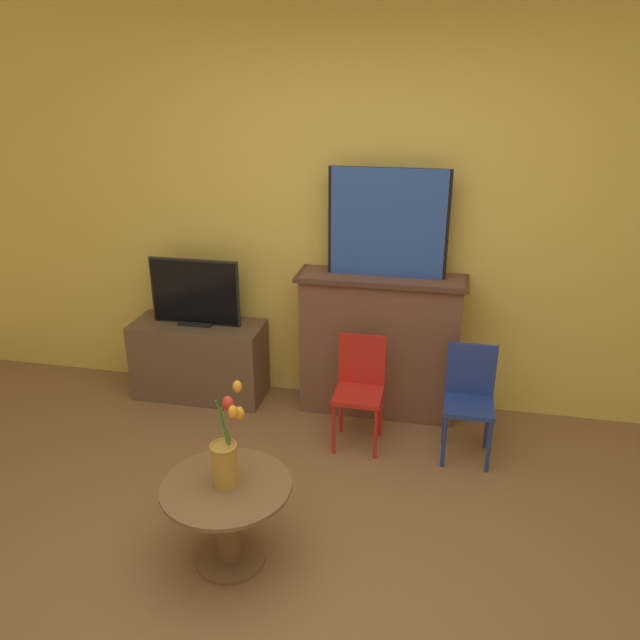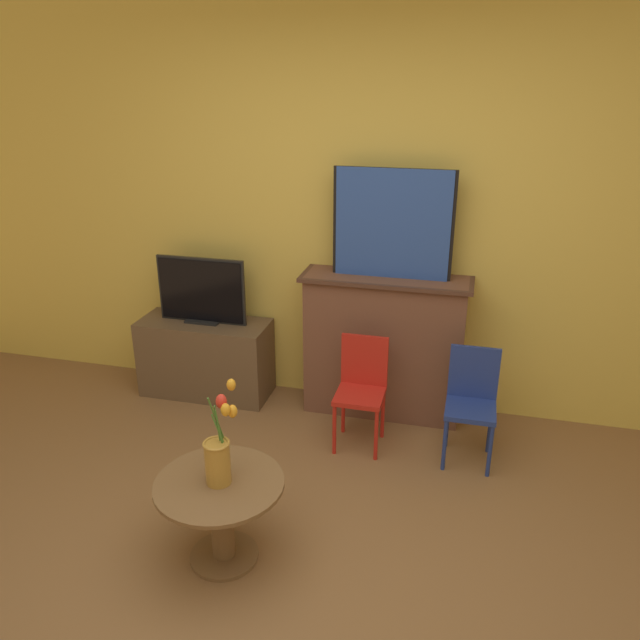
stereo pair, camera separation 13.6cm
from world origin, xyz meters
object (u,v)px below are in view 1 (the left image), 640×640
painting (388,223)px  vase_tulips (226,455)px  tv_monitor (195,293)px  chair_red (360,384)px  chair_blue (469,395)px

painting → vase_tulips: 1.81m
tv_monitor → vase_tulips: (0.76, -1.52, -0.18)m
chair_red → vase_tulips: bearing=-110.7°
vase_tulips → tv_monitor: bearing=116.5°
vase_tulips → chair_red: bearing=69.3°
painting → chair_blue: (0.56, -0.42, -0.90)m
painting → chair_blue: bearing=-36.8°
painting → chair_blue: painting is taller
chair_red → chair_blue: (0.65, -0.00, 0.00)m
painting → vase_tulips: size_ratio=1.59×
painting → tv_monitor: bearing=-177.6°
chair_red → chair_blue: same height
tv_monitor → chair_blue: size_ratio=0.91×
tv_monitor → chair_red: size_ratio=0.91×
painting → chair_blue: 1.15m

